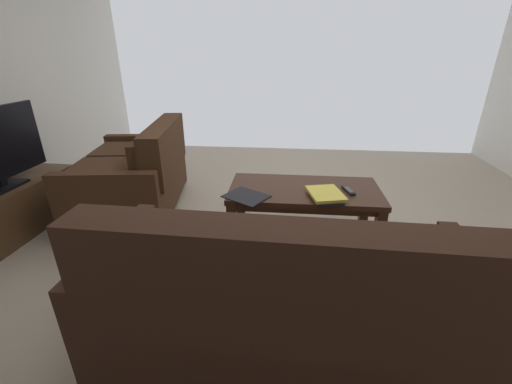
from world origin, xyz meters
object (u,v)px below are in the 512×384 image
Objects in this scene: tv_stand at (12,211)px; loose_magazine at (246,196)px; tv_remote at (348,190)px; sofa_main at (284,298)px; loveseat_near at (136,175)px; book_stack at (326,195)px; coffee_table at (304,196)px.

loose_magazine is (-1.95, 0.05, 0.24)m from tv_stand.
tv_remote is at bearing -177.66° from tv_stand.
tv_remote is 0.57× the size of loose_magazine.
sofa_main reaches higher than loveseat_near.
loose_magazine is (0.75, 0.16, -0.01)m from tv_remote.
book_stack is 1.13× the size of loose_magazine.
tv_stand is at bearing -0.27° from book_stack.
book_stack is at bearing 161.67° from loveseat_near.
tv_remote is 0.77m from loose_magazine.
book_stack is at bearing -54.10° from loose_magazine.
sofa_main is at bearing 155.75° from tv_stand.
loveseat_near is at bearing -147.32° from tv_stand.
book_stack is 1.99× the size of tv_remote.
loose_magazine reaches higher than tv_stand.
tv_stand is 2.53m from book_stack.
sofa_main is 1.56× the size of coffee_table.
coffee_table is at bearing -176.44° from tv_stand.
coffee_table is at bearing -48.10° from book_stack.
loveseat_near is (1.39, -1.55, -0.02)m from sofa_main.
loveseat_near reaches higher than loose_magazine.
book_stack is (-0.28, -1.00, 0.09)m from sofa_main.
loose_magazine reaches higher than coffee_table.
loose_magazine is (0.57, 0.04, -0.02)m from book_stack.
coffee_table is 0.34m from tv_remote.
book_stack is (-2.52, 0.01, 0.26)m from tv_stand.
book_stack is 0.22m from tv_remote.
loose_magazine is at bearing 151.62° from loveseat_near.
loveseat_near is 1.25m from loose_magazine.
coffee_table is 0.23m from book_stack.
loveseat_near is at bearing -14.46° from coffee_table.
loveseat_near is 1.58m from coffee_table.
loveseat_near reaches higher than tv_remote.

